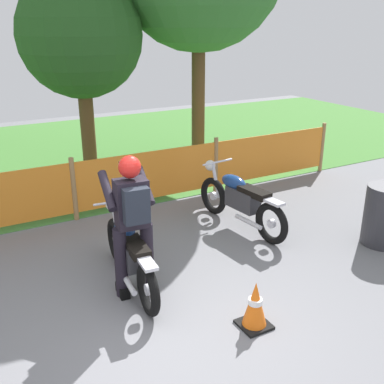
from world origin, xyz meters
The scene contains 8 objects.
ground centered at (0.00, 0.00, -0.01)m, with size 24.00×24.00×0.02m, color slate.
grass_verge centered at (0.00, 7.32, 0.01)m, with size 24.00×7.98×0.01m, color #427A33.
barrier_fence centered at (0.00, 3.33, 0.54)m, with size 10.75×0.08×1.05m.
tree_near_right centered at (0.82, 5.15, 2.79)m, with size 2.30×2.30×3.96m.
motorcycle_lead centered at (0.05, 1.09, 0.44)m, with size 0.56×1.91×0.90m.
motorcycle_trailing centered at (2.17, 1.81, 0.46)m, with size 0.58×1.98×0.94m.
rider_lead centered at (0.03, 0.88, 0.95)m, with size 0.58×0.70×1.69m.
traffic_cone centered at (0.88, -0.33, 0.26)m, with size 0.32×0.32×0.53m.
Camera 1 is at (-1.64, -3.52, 3.03)m, focal length 42.42 mm.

